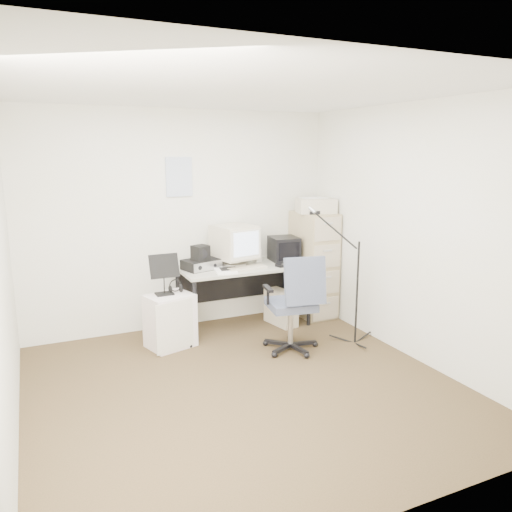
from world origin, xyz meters
name	(u,v)px	position (x,y,z in m)	size (l,w,h in m)	color
floor	(244,388)	(0.00, 0.00, -0.01)	(3.60, 3.60, 0.01)	#3D311C
ceiling	(243,90)	(0.00, 0.00, 2.50)	(3.60, 3.60, 0.01)	white
wall_back	(182,221)	(0.00, 1.80, 1.25)	(3.60, 0.02, 2.50)	silver
wall_front	(383,310)	(0.00, -1.80, 1.25)	(3.60, 0.02, 2.50)	silver
wall_left	(1,269)	(-1.80, 0.00, 1.25)	(0.02, 3.60, 2.50)	silver
wall_right	(413,233)	(1.80, 0.00, 1.25)	(0.02, 3.60, 2.50)	silver
wall_calendar	(179,177)	(-0.02, 1.79, 1.75)	(0.30, 0.02, 0.44)	white
filing_cabinet	(313,264)	(1.58, 1.48, 0.65)	(0.40, 0.60, 1.30)	tan
printer	(316,206)	(1.58, 1.45, 1.39)	(0.45, 0.31, 0.17)	beige
desk	(244,296)	(0.63, 1.45, 0.36)	(1.50, 0.70, 0.73)	#A4A38C
crt_monitor	(234,246)	(0.53, 1.52, 0.96)	(0.42, 0.45, 0.47)	beige
crt_tv	(284,249)	(1.18, 1.52, 0.87)	(0.32, 0.34, 0.29)	black
desk_speaker	(258,255)	(0.87, 1.59, 0.80)	(0.08, 0.08, 0.15)	beige
keyboard	(246,268)	(0.58, 1.28, 0.74)	(0.47, 0.17, 0.03)	beige
mouse	(280,266)	(0.98, 1.23, 0.75)	(0.06, 0.10, 0.03)	black
radio_receiver	(201,264)	(0.13, 1.51, 0.79)	(0.39, 0.28, 0.11)	black
radio_speaker	(200,253)	(0.11, 1.47, 0.92)	(0.17, 0.15, 0.17)	black
papers	(225,270)	(0.33, 1.29, 0.74)	(0.23, 0.31, 0.02)	white
pc_tower	(281,308)	(1.05, 1.33, 0.20)	(0.19, 0.44, 0.41)	beige
office_chair	(291,303)	(0.78, 0.58, 0.51)	(0.59, 0.59, 1.02)	#4B526C
side_cart	(170,321)	(-0.34, 1.19, 0.28)	(0.46, 0.37, 0.57)	silver
music_stand	(164,274)	(-0.37, 1.23, 0.79)	(0.30, 0.16, 0.44)	black
headphones	(176,288)	(-0.25, 1.26, 0.61)	(0.15, 0.15, 0.03)	black
mic_stand	(358,277)	(1.51, 0.47, 0.73)	(0.02, 0.02, 1.46)	black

